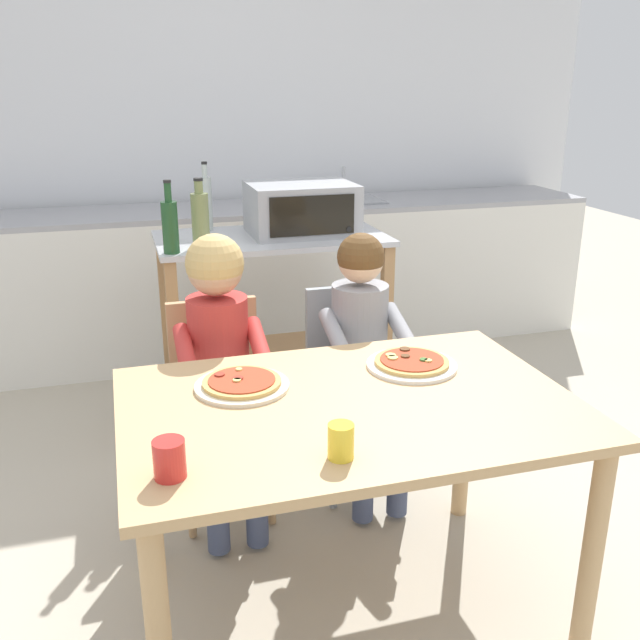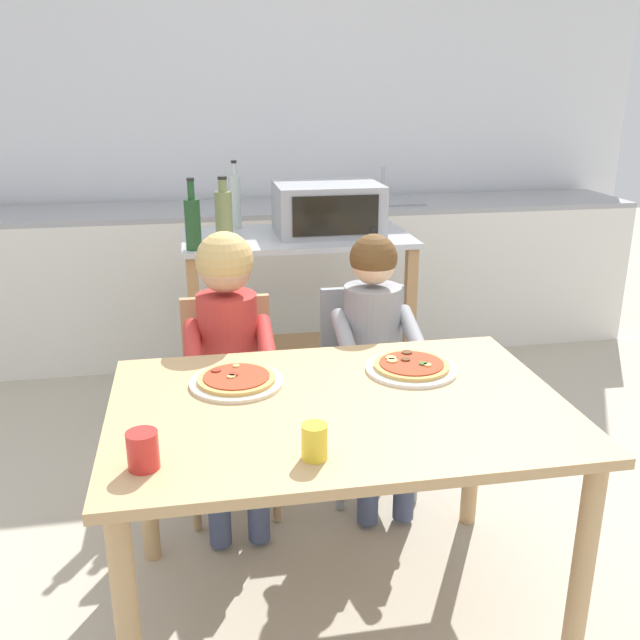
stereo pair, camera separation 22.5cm
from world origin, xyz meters
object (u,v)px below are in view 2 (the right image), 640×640
at_px(child_in_red_shirt, 229,342).
at_px(drinking_cup_yellow, 315,442).
at_px(bottle_dark_olive_oil, 235,200).
at_px(dining_chair_right, 367,374).
at_px(dining_table, 338,433).
at_px(dining_chair_left, 230,388).
at_px(child_in_grey_shirt, 375,341).
at_px(pizza_plate_cream, 237,380).
at_px(pizza_plate_white, 411,367).
at_px(drinking_cup_red, 143,450).
at_px(bottle_clear_vinegar, 224,216).
at_px(toaster_oven, 328,208).
at_px(bottle_slim_sauce, 193,222).
at_px(kitchen_island_cart, 297,297).

height_order(child_in_red_shirt, drinking_cup_yellow, child_in_red_shirt).
distance_m(bottle_dark_olive_oil, dining_chair_right, 1.15).
xyz_separation_m(dining_table, dining_chair_left, (-0.28, 0.72, -0.15)).
bearing_deg(dining_chair_right, drinking_cup_yellow, -110.77).
bearing_deg(drinking_cup_yellow, child_in_grey_shirt, 66.80).
xyz_separation_m(dining_chair_left, child_in_grey_shirt, (0.55, -0.09, 0.19)).
bearing_deg(dining_chair_left, dining_table, -68.74).
relative_size(pizza_plate_cream, pizza_plate_white, 0.98).
distance_m(bottle_dark_olive_oil, pizza_plate_white, 1.55).
distance_m(bottle_dark_olive_oil, drinking_cup_red, 1.96).
xyz_separation_m(bottle_dark_olive_oil, bottle_clear_vinegar, (-0.07, -0.35, -0.01)).
bearing_deg(toaster_oven, child_in_grey_shirt, -87.92).
bearing_deg(pizza_plate_white, bottle_dark_olive_oil, 107.20).
distance_m(toaster_oven, child_in_red_shirt, 1.04).
relative_size(bottle_slim_sauce, drinking_cup_yellow, 3.37).
bearing_deg(dining_table, pizza_plate_cream, 146.95).
xyz_separation_m(bottle_dark_olive_oil, child_in_red_shirt, (-0.11, -1.03, -0.34)).
height_order(child_in_red_shirt, pizza_plate_white, child_in_red_shirt).
bearing_deg(bottle_slim_sauce, pizza_plate_cream, -84.26).
relative_size(bottle_dark_olive_oil, child_in_red_shirt, 0.30).
bearing_deg(kitchen_island_cart, child_in_red_shirt, -114.44).
distance_m(pizza_plate_white, drinking_cup_red, 0.93).
height_order(child_in_red_shirt, pizza_plate_cream, child_in_red_shirt).
relative_size(bottle_clear_vinegar, pizza_plate_cream, 1.04).
xyz_separation_m(bottle_clear_vinegar, dining_table, (0.25, -1.28, -0.41)).
distance_m(bottle_clear_vinegar, dining_table, 1.37).
bearing_deg(dining_chair_left, drinking_cup_yellow, -81.19).
height_order(dining_table, child_in_red_shirt, child_in_red_shirt).
distance_m(bottle_slim_sauce, bottle_clear_vinegar, 0.16).
relative_size(dining_chair_left, pizza_plate_white, 2.79).
height_order(bottle_clear_vinegar, dining_table, bottle_clear_vinegar).
distance_m(dining_chair_left, drinking_cup_red, 1.06).
height_order(bottle_dark_olive_oil, bottle_slim_sauce, bottle_dark_olive_oil).
height_order(dining_chair_right, pizza_plate_white, dining_chair_right).
distance_m(toaster_oven, drinking_cup_yellow, 1.80).
xyz_separation_m(kitchen_island_cart, pizza_plate_white, (0.18, -1.24, 0.13)).
relative_size(dining_chair_left, dining_chair_right, 1.00).
distance_m(child_in_red_shirt, pizza_plate_cream, 0.42).
bearing_deg(bottle_clear_vinegar, bottle_slim_sauce, -150.65).
bearing_deg(toaster_oven, dining_chair_right, -87.56).
relative_size(bottle_dark_olive_oil, drinking_cup_yellow, 3.61).
bearing_deg(pizza_plate_white, pizza_plate_cream, -179.44).
xyz_separation_m(toaster_oven, child_in_grey_shirt, (0.03, -0.81, -0.37)).
distance_m(dining_chair_left, drinking_cup_yellow, 1.07).
relative_size(dining_chair_left, drinking_cup_yellow, 8.97).
bearing_deg(drinking_cup_red, dining_chair_left, 75.71).
xyz_separation_m(kitchen_island_cart, dining_table, (-0.09, -1.43, 0.02)).
relative_size(child_in_grey_shirt, pizza_plate_white, 3.61).
xyz_separation_m(dining_table, child_in_red_shirt, (-0.28, 0.61, 0.08)).
height_order(child_in_grey_shirt, pizza_plate_cream, child_in_grey_shirt).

